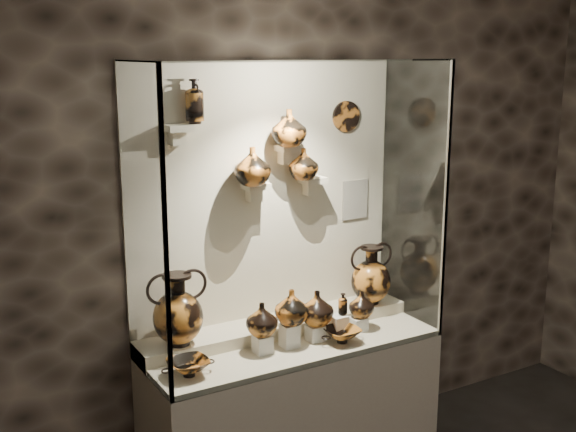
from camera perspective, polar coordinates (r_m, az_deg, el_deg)
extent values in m
cube|color=black|center=(4.20, -1.87, 1.34)|extent=(5.00, 0.02, 3.20)
cube|color=beige|center=(4.35, 0.33, -15.11)|extent=(1.70, 0.60, 0.80)
cube|color=#C4B698|center=(4.17, 0.34, -10.07)|extent=(1.68, 0.58, 0.03)
cube|color=#C4B698|center=(4.29, -0.86, -8.85)|extent=(1.70, 0.25, 0.10)
cube|color=beige|center=(4.19, -1.83, 1.33)|extent=(1.70, 0.03, 1.60)
cube|color=white|center=(3.68, 2.70, -0.32)|extent=(1.70, 0.01, 1.60)
cube|color=white|center=(3.58, -11.38, -0.94)|extent=(0.01, 0.60, 1.60)
cube|color=white|center=(4.41, 9.87, 1.71)|extent=(0.01, 0.60, 1.60)
cube|color=white|center=(3.84, 0.37, 12.23)|extent=(1.70, 0.60, 0.01)
cube|color=gray|center=(3.32, -9.65, -1.97)|extent=(0.02, 0.02, 1.60)
cube|color=gray|center=(4.19, 12.35, 1.03)|extent=(0.02, 0.02, 1.60)
cube|color=silver|center=(4.00, -2.05, -10.07)|extent=(0.09, 0.09, 0.10)
cube|color=silver|center=(4.07, 0.09, -9.41)|extent=(0.09, 0.09, 0.13)
cube|color=silver|center=(4.16, 2.14, -9.21)|extent=(0.09, 0.09, 0.09)
cube|color=silver|center=(4.24, 3.99, -8.60)|extent=(0.09, 0.09, 0.12)
cube|color=silver|center=(4.32, 5.54, -8.48)|extent=(0.09, 0.09, 0.08)
cube|color=beige|center=(3.83, -8.65, 6.89)|extent=(0.14, 0.12, 0.04)
cube|color=beige|center=(4.06, -2.58, 2.39)|extent=(0.14, 0.12, 0.04)
cube|color=beige|center=(4.13, -0.14, 5.37)|extent=(0.10, 0.12, 0.04)
cube|color=beige|center=(4.25, 1.96, 2.86)|extent=(0.14, 0.12, 0.04)
imported|color=#BA6D23|center=(3.96, -2.10, -8.14)|extent=(0.23, 0.23, 0.18)
imported|color=#C26A22|center=(4.02, 0.27, -7.18)|extent=(0.24, 0.24, 0.20)
imported|color=#BA6D23|center=(4.13, 2.28, -7.26)|extent=(0.21, 0.21, 0.20)
imported|color=#BA6D23|center=(4.29, 5.81, -6.95)|extent=(0.18, 0.18, 0.16)
imported|color=#C26A22|center=(3.98, -2.84, 3.96)|extent=(0.27, 0.27, 0.21)
imported|color=#C26A22|center=(4.07, 0.07, 6.98)|extent=(0.23, 0.23, 0.21)
imported|color=#C26A22|center=(4.16, 1.23, 4.14)|extent=(0.19, 0.19, 0.18)
cylinder|color=#A65D20|center=(4.39, 4.59, 7.85)|extent=(0.19, 0.02, 0.19)
cube|color=beige|center=(4.51, 5.30, 1.31)|extent=(0.18, 0.01, 0.25)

